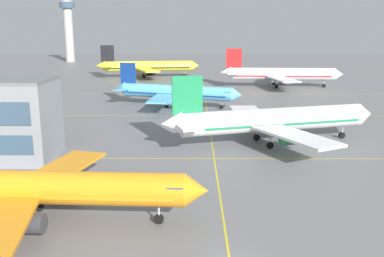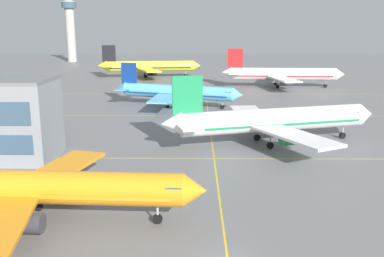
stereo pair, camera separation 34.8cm
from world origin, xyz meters
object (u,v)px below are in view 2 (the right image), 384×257
(airliner_third_row, at_px, (176,92))
(airliner_far_left_stand, at_px, (282,74))
(airliner_far_right_stand, at_px, (149,66))
(control_tower, at_px, (70,26))
(airliner_front_gate, at_px, (39,188))
(airliner_second_row, at_px, (272,120))

(airliner_third_row, relative_size, airliner_far_left_stand, 0.82)
(airliner_far_right_stand, distance_m, control_tower, 99.08)
(airliner_third_row, height_order, airliner_far_right_stand, airliner_far_right_stand)
(airliner_front_gate, height_order, airliner_far_left_stand, airliner_far_left_stand)
(airliner_far_right_stand, bearing_deg, airliner_far_left_stand, -31.41)
(airliner_second_row, relative_size, airliner_far_left_stand, 0.94)
(airliner_far_left_stand, bearing_deg, airliner_second_row, -102.18)
(airliner_third_row, relative_size, control_tower, 0.94)
(airliner_front_gate, bearing_deg, airliner_far_right_stand, 91.32)
(airliner_second_row, height_order, control_tower, control_tower)
(airliner_far_right_stand, xyz_separation_m, control_tower, (-54.47, 81.13, 16.38))
(airliner_front_gate, xyz_separation_m, airliner_third_row, (10.84, 66.59, 0.02))
(airliner_far_left_stand, bearing_deg, airliner_front_gate, -113.53)
(control_tower, bearing_deg, airliner_second_row, -64.62)
(airliner_third_row, bearing_deg, airliner_far_right_stand, 101.99)
(airliner_third_row, height_order, control_tower, control_tower)
(airliner_third_row, distance_m, control_tower, 162.49)
(airliner_second_row, xyz_separation_m, airliner_far_left_stand, (15.61, 72.32, 0.18))
(airliner_second_row, height_order, airliner_far_left_stand, airliner_far_left_stand)
(airliner_third_row, distance_m, airliner_far_left_stand, 49.54)
(airliner_front_gate, height_order, airliner_third_row, airliner_third_row)
(airliner_front_gate, height_order, airliner_far_right_stand, airliner_far_right_stand)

